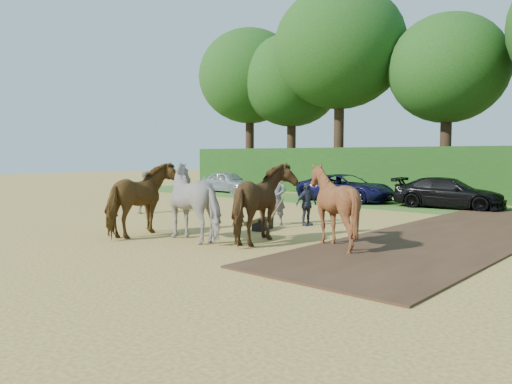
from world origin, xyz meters
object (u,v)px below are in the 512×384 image
(spectator_far, at_px, (306,204))
(parked_cars, at_px, (496,196))
(spectator_near, at_px, (147,192))
(plough_team, at_px, (233,202))

(spectator_far, xyz_separation_m, parked_cars, (3.85, 8.78, -0.04))
(spectator_near, distance_m, plough_team, 8.08)
(spectator_far, bearing_deg, parked_cars, -9.47)
(spectator_near, height_order, parked_cars, spectator_near)
(plough_team, height_order, parked_cars, plough_team)
(plough_team, relative_size, parked_cars, 0.21)
(spectator_far, relative_size, plough_team, 0.20)
(spectator_near, bearing_deg, spectator_far, -80.69)
(parked_cars, bearing_deg, plough_team, -105.68)
(parked_cars, bearing_deg, spectator_near, -137.56)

